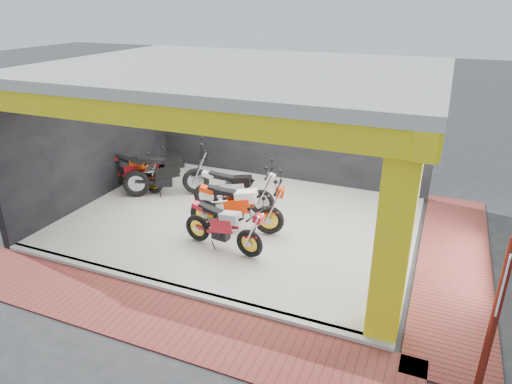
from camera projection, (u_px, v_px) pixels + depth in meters
ground at (200, 264)px, 9.31m from camera, size 80.00×80.00×0.00m
showroom_floor at (240, 221)px, 10.99m from camera, size 8.00×6.00×0.10m
showroom_ceiling at (238, 70)px, 9.61m from camera, size 8.40×6.40×0.20m
back_wall at (285, 122)px, 12.96m from camera, size 8.20×0.20×3.50m
left_wall at (95, 135)px, 11.79m from camera, size 0.20×6.20×3.50m
corner_column at (394, 239)px, 6.66m from camera, size 0.50×0.50×3.50m
header_beam_front at (158, 115)px, 7.18m from camera, size 8.40×0.30×0.40m
header_beam_right at (437, 99)px, 8.30m from camera, size 0.30×6.40×0.40m
floor_kerb at (172, 288)px, 8.43m from camera, size 8.00×0.20×0.10m
paver_front at (148, 315)px, 7.78m from camera, size 9.00×1.40×0.03m
paver_right at (454, 263)px, 9.30m from camera, size 1.40×7.00×0.03m
signpost at (495, 317)px, 5.62m from camera, size 0.10×0.35×2.49m
moto_hero at (269, 206)px, 9.97m from camera, size 2.42×1.25×1.40m
moto_row_a at (249, 230)px, 9.11m from camera, size 2.11×1.02×1.24m
moto_row_b at (261, 190)px, 10.91m from camera, size 2.28×1.11×1.34m
moto_row_c at (152, 172)px, 12.16m from camera, size 2.09×0.91×1.24m
moto_row_d at (195, 169)px, 12.09m from camera, size 2.54×1.95×1.47m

